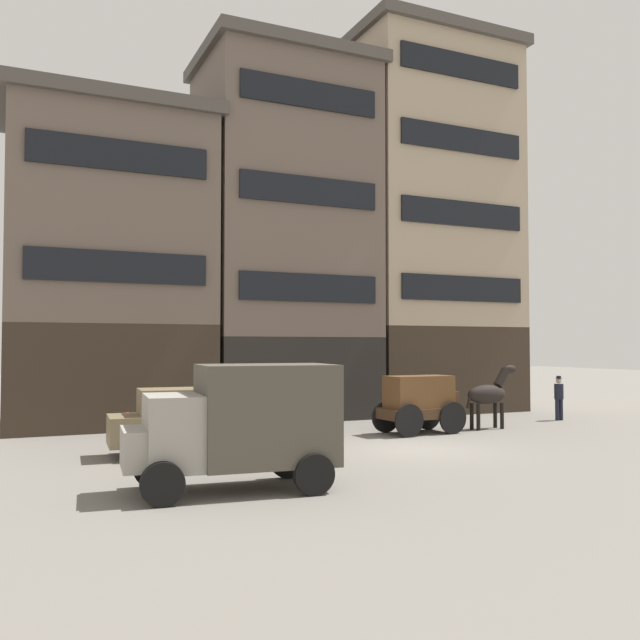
# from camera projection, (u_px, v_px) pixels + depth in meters

# --- Properties ---
(ground_plane) EXTENTS (120.00, 120.00, 0.00)m
(ground_plane) POSITION_uv_depth(u_px,v_px,m) (415.00, 449.00, 19.77)
(ground_plane) COLOR slate
(building_far_left) EXTENTS (7.83, 6.04, 12.16)m
(building_far_left) POSITION_uv_depth(u_px,v_px,m) (108.00, 265.00, 26.23)
(building_far_left) COLOR #33281E
(building_far_left) RESTS_ON ground_plane
(building_center_left) EXTENTS (7.42, 6.04, 15.41)m
(building_center_left) POSITION_uv_depth(u_px,v_px,m) (284.00, 236.00, 29.32)
(building_center_left) COLOR black
(building_center_left) RESTS_ON ground_plane
(building_center_right) EXTENTS (7.98, 6.04, 17.58)m
(building_center_right) POSITION_uv_depth(u_px,v_px,m) (427.00, 224.00, 32.43)
(building_center_right) COLOR #33281E
(building_center_right) RESTS_ON ground_plane
(cargo_wagon) EXTENTS (2.97, 1.63, 1.98)m
(cargo_wagon) POSITION_uv_depth(u_px,v_px,m) (420.00, 400.00, 23.43)
(cargo_wagon) COLOR #3D2819
(cargo_wagon) RESTS_ON ground_plane
(draft_horse) EXTENTS (2.35, 0.68, 2.30)m
(draft_horse) POSITION_uv_depth(u_px,v_px,m) (489.00, 394.00, 24.67)
(draft_horse) COLOR black
(draft_horse) RESTS_ON ground_plane
(delivery_truck_near) EXTENTS (4.49, 2.49, 2.62)m
(delivery_truck_near) POSITION_uv_depth(u_px,v_px,m) (239.00, 422.00, 14.23)
(delivery_truck_near) COLOR gray
(delivery_truck_near) RESTS_ON ground_plane
(sedan_dark) EXTENTS (3.81, 2.08, 1.83)m
(sedan_dark) POSITION_uv_depth(u_px,v_px,m) (177.00, 422.00, 18.80)
(sedan_dark) COLOR #7A6B4C
(sedan_dark) RESTS_ON ground_plane
(pedestrian_officer) EXTENTS (0.47, 0.47, 1.79)m
(pedestrian_officer) POSITION_uv_depth(u_px,v_px,m) (559.00, 396.00, 27.50)
(pedestrian_officer) COLOR black
(pedestrian_officer) RESTS_ON ground_plane
(fire_hydrant_curbside) EXTENTS (0.24, 0.24, 0.83)m
(fire_hydrant_curbside) POSITION_uv_depth(u_px,v_px,m) (127.00, 424.00, 22.33)
(fire_hydrant_curbside) COLOR maroon
(fire_hydrant_curbside) RESTS_ON ground_plane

